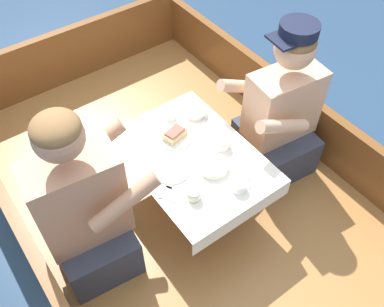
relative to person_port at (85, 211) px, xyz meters
The scene contains 21 objects.
ground_plane 0.95m from the person_port, ahead, with size 60.00×60.00×0.00m, color navy.
boat_deck 0.83m from the person_port, ahead, with size 1.82×2.82×0.33m, color #9E6B38.
gunwale_port 0.37m from the person_port, 167.32° to the left, with size 0.06×2.82×0.36m, color brown.
gunwale_starboard 1.50m from the person_port, ahead, with size 0.06×2.82×0.36m, color brown.
bow_coaming 1.58m from the person_port, 67.44° to the left, with size 1.70×0.06×0.41m, color brown.
cockpit_table 0.60m from the person_port, ahead, with size 0.60×0.83×0.42m.
person_port is the anchor object (origin of this frame).
person_starboard 1.20m from the person_port, ahead, with size 0.55×0.49×0.98m.
plate_sandwich 0.62m from the person_port, 12.34° to the left, with size 0.18×0.18×0.01m.
plate_bread 0.47m from the person_port, ahead, with size 0.19×0.19×0.01m.
sandwich 0.62m from the person_port, 12.34° to the left, with size 0.13×0.10×0.05m.
bowl_port_near 0.83m from the person_port, 15.11° to the left, with size 0.12×0.12×0.04m.
bowl_starboard_near 0.66m from the person_port, 13.78° to the right, with size 0.15×0.15×0.04m.
coffee_cup_port 0.77m from the person_port, ahead, with size 0.11×0.08×0.06m.
coffee_cup_starboard 0.72m from the person_port, 22.17° to the left, with size 0.09×0.06×0.06m.
coffee_cup_center 0.74m from the person_port, 26.36° to the right, with size 0.10×0.08×0.05m.
tin_can 0.51m from the person_port, 28.10° to the right, with size 0.07×0.07×0.05m.
utensil_spoon_starboard 0.78m from the person_port, ahead, with size 0.14×0.12×0.01m.
utensil_spoon_center 0.46m from the person_port, 31.86° to the left, with size 0.12×0.14×0.01m.
utensil_spoon_port 0.39m from the person_port, 27.03° to the right, with size 0.10×0.15×0.01m.
utensil_fork_port 0.45m from the person_port, 22.01° to the right, with size 0.10×0.16×0.00m.
Camera 1 is at (-0.85, -1.25, 2.41)m, focal length 40.00 mm.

